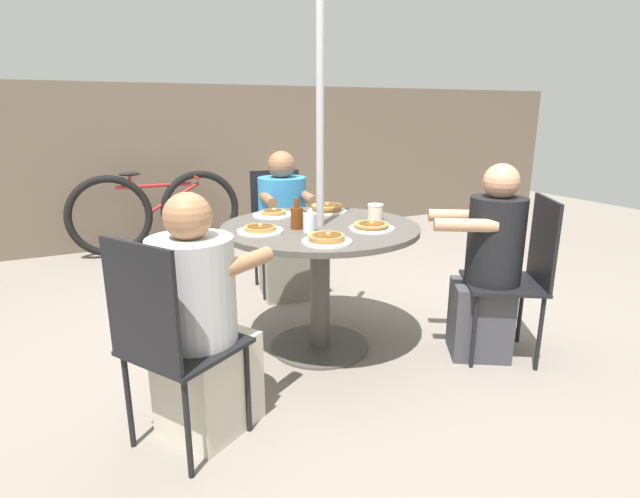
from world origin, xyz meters
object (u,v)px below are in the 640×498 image
at_px(coffee_cup, 375,212).
at_px(bicycle, 157,212).
at_px(pancake_plate_b, 273,214).
at_px(pancake_plate_a, 261,230).
at_px(pancake_plate_e, 327,239).
at_px(pancake_plate_c, 371,227).
at_px(diner_east, 284,232).
at_px(pancake_plate_d, 327,209).
at_px(syrup_bottle, 297,217).
at_px(drinking_glass_a, 309,223).
at_px(diner_south, 201,329).
at_px(patio_table, 320,252).
at_px(patio_chair_south, 167,336).
at_px(patio_chair_east, 278,223).
at_px(diner_north, 488,270).
at_px(patio_chair_north, 520,270).

distance_m(coffee_cup, bicycle, 2.79).
bearing_deg(pancake_plate_b, pancake_plate_a, -120.09).
bearing_deg(pancake_plate_e, coffee_cup, 34.44).
height_order(pancake_plate_c, bicycle, bicycle).
height_order(diner_east, pancake_plate_b, diner_east).
bearing_deg(pancake_plate_c, bicycle, 104.48).
bearing_deg(pancake_plate_b, pancake_plate_d, -6.79).
bearing_deg(syrup_bottle, pancake_plate_b, 89.19).
bearing_deg(drinking_glass_a, diner_south, -151.57).
relative_size(patio_table, patio_chair_south, 1.21).
xyz_separation_m(coffee_cup, bicycle, (-0.87, 2.62, -0.39)).
bearing_deg(pancake_plate_b, patio_chair_east, 66.37).
bearing_deg(pancake_plate_a, diner_north, -22.76).
relative_size(patio_chair_north, pancake_plate_a, 3.72).
bearing_deg(diner_east, diner_north, 124.06).
xyz_separation_m(diner_south, pancake_plate_d, (1.02, 0.81, 0.29)).
height_order(patio_chair_north, bicycle, patio_chair_north).
bearing_deg(diner_east, drinking_glass_a, 84.60).
height_order(diner_east, pancake_plate_c, diner_east).
height_order(syrup_bottle, drinking_glass_a, syrup_bottle).
bearing_deg(pancake_plate_d, pancake_plate_c, -90.01).
bearing_deg(patio_chair_east, pancake_plate_a, 73.53).
relative_size(pancake_plate_a, coffee_cup, 2.63).
bearing_deg(pancake_plate_a, pancake_plate_e, -58.03).
distance_m(patio_table, patio_chair_south, 1.12).
bearing_deg(syrup_bottle, drinking_glass_a, -77.31).
height_order(pancake_plate_a, pancake_plate_c, pancake_plate_c).
height_order(patio_chair_north, pancake_plate_d, patio_chair_north).
bearing_deg(drinking_glass_a, diner_east, 75.22).
bearing_deg(drinking_glass_a, syrup_bottle, 102.69).
relative_size(patio_chair_south, pancake_plate_c, 3.72).
bearing_deg(diner_south, patio_chair_north, 55.72).
height_order(diner_north, pancake_plate_d, diner_north).
xyz_separation_m(patio_table, pancake_plate_d, (0.21, 0.32, 0.18)).
relative_size(patio_chair_north, pancake_plate_b, 3.72).
bearing_deg(diner_north, bicycle, 54.53).
distance_m(patio_chair_north, pancake_plate_e, 1.14).
distance_m(diner_north, pancake_plate_d, 1.04).
distance_m(patio_chair_east, patio_chair_south, 2.03).
bearing_deg(syrup_bottle, diner_east, 72.35).
distance_m(pancake_plate_a, drinking_glass_a, 0.26).
distance_m(patio_chair_east, diner_south, 1.88).
bearing_deg(patio_table, patio_chair_east, 80.62).
height_order(patio_chair_east, patio_chair_south, same).
relative_size(diner_south, pancake_plate_b, 4.32).
height_order(diner_north, patio_chair_south, diner_north).
bearing_deg(diner_north, drinking_glass_a, 99.56).
xyz_separation_m(patio_table, drinking_glass_a, (-0.12, -0.12, 0.21)).
xyz_separation_m(patio_table, syrup_bottle, (-0.15, -0.01, 0.22)).
bearing_deg(pancake_plate_b, diner_north, -42.03).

